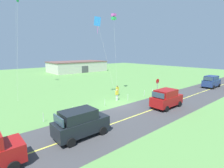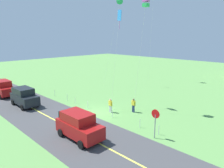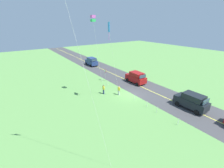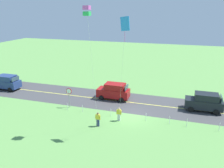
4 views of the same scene
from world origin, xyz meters
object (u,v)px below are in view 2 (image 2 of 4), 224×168
Objects in this scene: car_parked_west_far at (3,88)px; kite_blue_mid at (146,3)px; person_adult_near at (110,105)px; person_adult_companion at (133,105)px; stop_sign at (155,118)px; kite_yellow_high at (120,1)px; car_parked_west_near at (24,97)px; kite_red_low at (119,17)px; car_suv_foreground at (79,125)px.

car_parked_west_far is 0.36× the size of kite_blue_mid.
person_adult_near is 1.00× the size of person_adult_companion.
kite_yellow_high reaches higher than stop_sign.
stop_sign is 6.43m from person_adult_companion.
kite_red_low is at bearing 46.52° from car_parked_west_near.
kite_red_low is (-3.70, 8.84, 9.40)m from car_suv_foreground.
car_parked_west_near is 1.72× the size of stop_sign.
person_adult_companion is at bearing 32.76° from person_adult_near.
kite_red_low is 11.91m from kite_yellow_high.
kite_blue_mid reaches higher than person_adult_companion.
stop_sign is at bearing -27.50° from person_adult_near.
person_adult_companion is (17.58, 7.98, -0.29)m from car_parked_west_far.
stop_sign is 0.21× the size of kite_blue_mid.
kite_red_low is 0.78× the size of kite_yellow_high.
car_parked_west_near reaches higher than person_adult_companion.
kite_blue_mid reaches higher than stop_sign.
car_suv_foreground is at bearing -56.41° from kite_yellow_high.
person_adult_near is (-7.03, 1.72, -0.94)m from stop_sign.
car_parked_west_near is 0.36× the size of kite_blue_mid.
kite_red_low reaches higher than car_parked_west_far.
car_parked_west_far is (-18.29, 0.09, 0.00)m from car_suv_foreground.
kite_yellow_high is at bearing -132.67° from person_adult_companion.
kite_yellow_high reaches higher than person_adult_companion.
person_adult_near is 10.12m from kite_red_low.
kite_yellow_high is (-11.05, 7.88, 2.22)m from kite_blue_mid.
kite_yellow_high is (0.29, 16.83, 12.87)m from car_parked_west_near.
kite_blue_mid is (-4.91, 4.86, 10.01)m from stop_sign.
car_parked_west_near is 16.77m from stop_sign.
car_parked_west_near reaches higher than person_adult_near.
kite_red_low is (-8.23, 4.38, 8.75)m from stop_sign.
person_adult_companion is at bearing -14.37° from kite_red_low.
person_adult_companion is (-0.71, 8.07, -0.29)m from car_suv_foreground.
stop_sign is at bearing -44.74° from kite_blue_mid.
car_parked_west_far is 0.30× the size of kite_yellow_high.
car_parked_west_far is 1.72× the size of stop_sign.
kite_red_low reaches higher than person_adult_near.
kite_yellow_high is at bearing 115.29° from person_adult_near.
person_adult_near is at bearing -45.75° from person_adult_companion.
kite_blue_mid reaches higher than person_adult_near.
car_parked_west_near is 0.39× the size of kite_red_low.
car_parked_west_near is 2.75× the size of person_adult_companion.
car_suv_foreground is 6.67m from person_adult_near.
car_parked_west_near is at bearing 178.16° from car_suv_foreground.
kite_blue_mid is 13.75m from kite_yellow_high.
car_parked_west_near is at bearing -141.75° from kite_blue_mid.
person_adult_companion is at bearing 95.00° from car_suv_foreground.
kite_blue_mid reaches higher than kite_red_low.
car_suv_foreground is at bearing -0.28° from car_parked_west_far.
car_parked_west_far is 2.75× the size of person_adult_companion.
car_suv_foreground and car_parked_west_far have the same top height.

